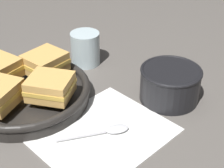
# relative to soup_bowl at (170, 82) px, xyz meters

# --- Properties ---
(ground_plane) EXTENTS (4.00, 4.00, 0.00)m
(ground_plane) POSITION_rel_soup_bowl_xyz_m (-0.12, 0.09, -0.05)
(ground_plane) COLOR #56514C
(napkin) EXTENTS (0.30, 0.26, 0.00)m
(napkin) POSITION_rel_soup_bowl_xyz_m (-0.19, 0.05, -0.04)
(napkin) COLOR white
(napkin) RESTS_ON ground_plane
(soup_bowl) EXTENTS (0.14, 0.14, 0.08)m
(soup_bowl) POSITION_rel_soup_bowl_xyz_m (0.00, 0.00, 0.00)
(soup_bowl) COLOR black
(soup_bowl) RESTS_ON ground_plane
(spoon) EXTENTS (0.13, 0.11, 0.01)m
(spoon) POSITION_rel_soup_bowl_xyz_m (-0.19, 0.04, -0.04)
(spoon) COLOR silver
(spoon) RESTS_ON napkin
(skillet) EXTENTS (0.38, 0.33, 0.04)m
(skillet) POSITION_rel_soup_bowl_xyz_m (-0.21, 0.27, -0.02)
(skillet) COLOR black
(skillet) RESTS_ON ground_plane
(sandwich_near_right) EXTENTS (0.11, 0.12, 0.05)m
(sandwich_near_right) POSITION_rel_soup_bowl_xyz_m (-0.20, 0.19, 0.02)
(sandwich_near_right) COLOR tan
(sandwich_near_right) RESTS_ON skillet
(sandwich_far_left) EXTENTS (0.10, 0.09, 0.05)m
(sandwich_far_left) POSITION_rel_soup_bowl_xyz_m (-0.13, 0.28, 0.02)
(sandwich_far_left) COLOR tan
(sandwich_far_left) RESTS_ON skillet
(drinking_glass) EXTENTS (0.08, 0.08, 0.09)m
(drinking_glass) POSITION_rel_soup_bowl_xyz_m (0.02, 0.27, 0.00)
(drinking_glass) COLOR silver
(drinking_glass) RESTS_ON ground_plane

